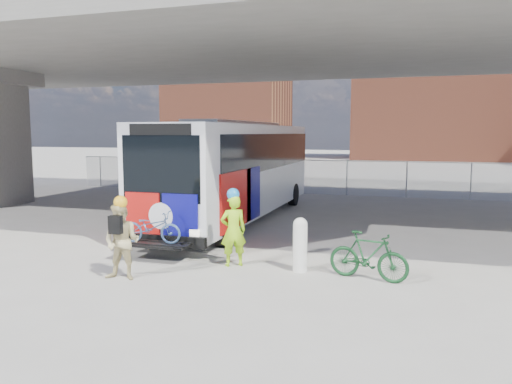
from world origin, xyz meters
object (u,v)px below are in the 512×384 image
at_px(cyclist_tan, 122,240).
at_px(bollard, 300,243).
at_px(bike_parked, 368,256).
at_px(bus, 238,164).
at_px(cyclist_hivis, 233,229).

bearing_deg(cyclist_tan, bollard, 20.93).
bearing_deg(bike_parked, bus, 52.56).
xyz_separation_m(bus, bike_parked, (5.40, -6.55, -1.56)).
height_order(bollard, bike_parked, bollard).
bearing_deg(bollard, cyclist_tan, -153.15).
bearing_deg(cyclist_hivis, bollard, 147.19).
height_order(bus, bike_parked, bus).
height_order(cyclist_hivis, bike_parked, cyclist_hivis).
xyz_separation_m(cyclist_tan, bike_parked, (5.25, 1.64, -0.35)).
distance_m(bus, bike_parked, 8.63).
bearing_deg(bus, cyclist_tan, -88.95).
relative_size(bollard, cyclist_hivis, 0.67).
distance_m(cyclist_hivis, bike_parked, 3.31).
distance_m(cyclist_hivis, cyclist_tan, 2.70).
relative_size(bollard, bike_parked, 0.71).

